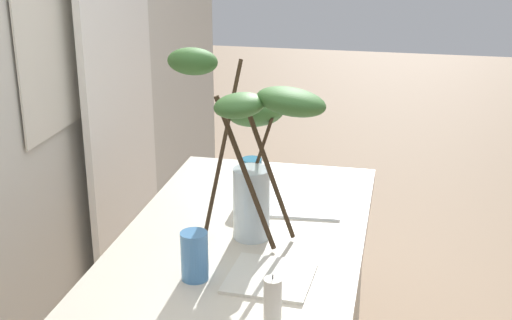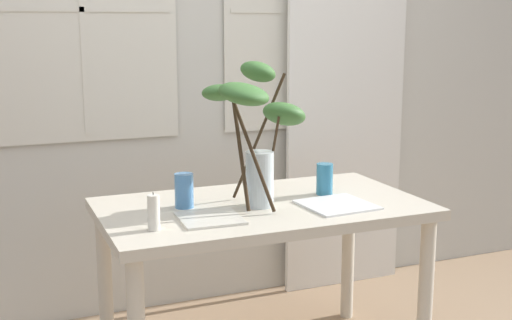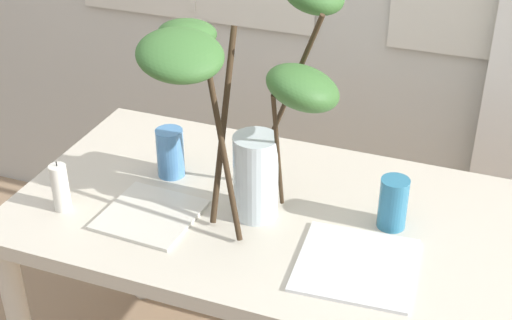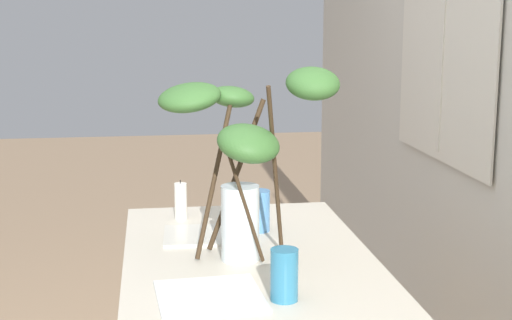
{
  "view_description": "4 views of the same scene",
  "coord_description": "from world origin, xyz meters",
  "px_view_note": "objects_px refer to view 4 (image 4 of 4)",
  "views": [
    {
      "loc": [
        -2.02,
        -0.47,
        1.74
      ],
      "look_at": [
        0.03,
        -0.03,
        0.99
      ],
      "focal_mm": 49.83,
      "sensor_mm": 36.0,
      "label": 1
    },
    {
      "loc": [
        -1.06,
        -2.52,
        1.49
      ],
      "look_at": [
        -0.05,
        -0.05,
        0.95
      ],
      "focal_mm": 47.22,
      "sensor_mm": 36.0,
      "label": 2
    },
    {
      "loc": [
        0.54,
        -1.49,
        1.84
      ],
      "look_at": [
        -0.02,
        -0.03,
        0.91
      ],
      "focal_mm": 51.01,
      "sensor_mm": 36.0,
      "label": 3
    },
    {
      "loc": [
        2.16,
        -0.29,
        1.49
      ],
      "look_at": [
        -0.1,
        0.03,
        1.04
      ],
      "focal_mm": 52.99,
      "sensor_mm": 36.0,
      "label": 4
    }
  ],
  "objects_px": {
    "drinking_glass_blue_right": "(284,275)",
    "pillar_candle": "(181,201)",
    "plate_square_right": "(210,296)",
    "drinking_glass_blue_left": "(259,211)",
    "vase_with_branches": "(240,145)",
    "dining_table": "(251,292)",
    "plate_square_left": "(199,235)"
  },
  "relations": [
    {
      "from": "vase_with_branches",
      "to": "plate_square_right",
      "type": "bearing_deg",
      "value": -21.21
    },
    {
      "from": "vase_with_branches",
      "to": "drinking_glass_blue_left",
      "type": "height_order",
      "value": "vase_with_branches"
    },
    {
      "from": "drinking_glass_blue_left",
      "to": "plate_square_right",
      "type": "distance_m",
      "value": 0.64
    },
    {
      "from": "dining_table",
      "to": "vase_with_branches",
      "type": "distance_m",
      "value": 0.45
    },
    {
      "from": "drinking_glass_blue_left",
      "to": "pillar_candle",
      "type": "height_order",
      "value": "pillar_candle"
    },
    {
      "from": "drinking_glass_blue_left",
      "to": "pillar_candle",
      "type": "bearing_deg",
      "value": -126.49
    },
    {
      "from": "drinking_glass_blue_left",
      "to": "drinking_glass_blue_right",
      "type": "bearing_deg",
      "value": -2.2
    },
    {
      "from": "vase_with_branches",
      "to": "drinking_glass_blue_left",
      "type": "relative_size",
      "value": 4.27
    },
    {
      "from": "plate_square_left",
      "to": "pillar_candle",
      "type": "relative_size",
      "value": 1.63
    },
    {
      "from": "drinking_glass_blue_left",
      "to": "plate_square_left",
      "type": "relative_size",
      "value": 0.61
    },
    {
      "from": "vase_with_branches",
      "to": "plate_square_left",
      "type": "height_order",
      "value": "vase_with_branches"
    },
    {
      "from": "drinking_glass_blue_right",
      "to": "plate_square_left",
      "type": "relative_size",
      "value": 0.59
    },
    {
      "from": "dining_table",
      "to": "plate_square_right",
      "type": "distance_m",
      "value": 0.33
    },
    {
      "from": "drinking_glass_blue_left",
      "to": "plate_square_right",
      "type": "bearing_deg",
      "value": -19.99
    },
    {
      "from": "plate_square_right",
      "to": "dining_table",
      "type": "bearing_deg",
      "value": 151.78
    },
    {
      "from": "drinking_glass_blue_left",
      "to": "drinking_glass_blue_right",
      "type": "distance_m",
      "value": 0.64
    },
    {
      "from": "dining_table",
      "to": "plate_square_left",
      "type": "xyz_separation_m",
      "value": [
        -0.28,
        -0.14,
        0.1
      ]
    },
    {
      "from": "drinking_glass_blue_right",
      "to": "plate_square_left",
      "type": "height_order",
      "value": "drinking_glass_blue_right"
    },
    {
      "from": "dining_table",
      "to": "plate_square_left",
      "type": "distance_m",
      "value": 0.33
    },
    {
      "from": "vase_with_branches",
      "to": "pillar_candle",
      "type": "height_order",
      "value": "vase_with_branches"
    },
    {
      "from": "pillar_candle",
      "to": "plate_square_right",
      "type": "bearing_deg",
      "value": 3.04
    },
    {
      "from": "plate_square_right",
      "to": "pillar_candle",
      "type": "distance_m",
      "value": 0.79
    },
    {
      "from": "drinking_glass_blue_right",
      "to": "pillar_candle",
      "type": "relative_size",
      "value": 0.96
    },
    {
      "from": "dining_table",
      "to": "pillar_candle",
      "type": "xyz_separation_m",
      "value": [
        -0.51,
        -0.19,
        0.16
      ]
    },
    {
      "from": "drinking_glass_blue_right",
      "to": "plate_square_left",
      "type": "bearing_deg",
      "value": -162.91
    },
    {
      "from": "plate_square_left",
      "to": "plate_square_right",
      "type": "distance_m",
      "value": 0.55
    },
    {
      "from": "dining_table",
      "to": "vase_with_branches",
      "type": "height_order",
      "value": "vase_with_branches"
    },
    {
      "from": "drinking_glass_blue_left",
      "to": "drinking_glass_blue_right",
      "type": "relative_size",
      "value": 1.03
    },
    {
      "from": "dining_table",
      "to": "pillar_candle",
      "type": "relative_size",
      "value": 9.34
    },
    {
      "from": "vase_with_branches",
      "to": "plate_square_left",
      "type": "relative_size",
      "value": 2.59
    },
    {
      "from": "vase_with_branches",
      "to": "plate_square_left",
      "type": "xyz_separation_m",
      "value": [
        -0.24,
        -0.11,
        -0.35
      ]
    },
    {
      "from": "plate_square_left",
      "to": "plate_square_right",
      "type": "height_order",
      "value": "plate_square_left"
    }
  ]
}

